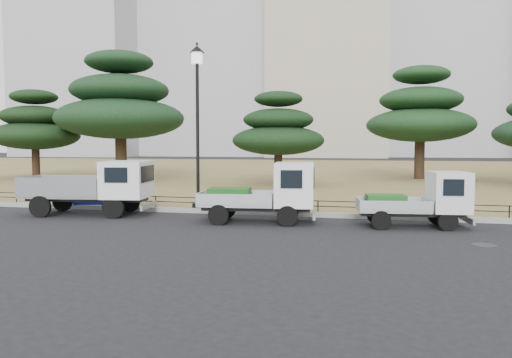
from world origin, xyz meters
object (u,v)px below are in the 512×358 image
(tarp_pile, at_px, (94,195))
(street_lamp, at_px, (197,99))
(truck_large, at_px, (95,185))
(truck_kei_rear, at_px, (421,200))
(truck_kei_front, at_px, (266,193))

(tarp_pile, bearing_deg, street_lamp, -2.07)
(truck_large, distance_m, truck_kei_rear, 10.82)
(truck_kei_front, xyz_separation_m, tarp_pile, (-7.31, 2.01, -0.45))
(truck_kei_rear, bearing_deg, tarp_pile, 163.70)
(truck_kei_rear, bearing_deg, street_lamp, 160.05)
(truck_kei_front, relative_size, street_lamp, 0.64)
(truck_kei_front, xyz_separation_m, street_lamp, (-2.95, 1.85, 3.16))
(street_lamp, bearing_deg, truck_kei_rear, -12.25)
(truck_large, height_order, truck_kei_front, truck_kei_front)
(truck_kei_front, bearing_deg, tarp_pile, 157.56)
(truck_kei_rear, xyz_separation_m, tarp_pile, (-11.97, 1.81, -0.33))
(truck_kei_rear, height_order, tarp_pile, truck_kei_rear)
(truck_large, distance_m, truck_kei_front, 6.17)
(truck_large, bearing_deg, tarp_pile, 114.95)
(street_lamp, distance_m, tarp_pile, 5.66)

